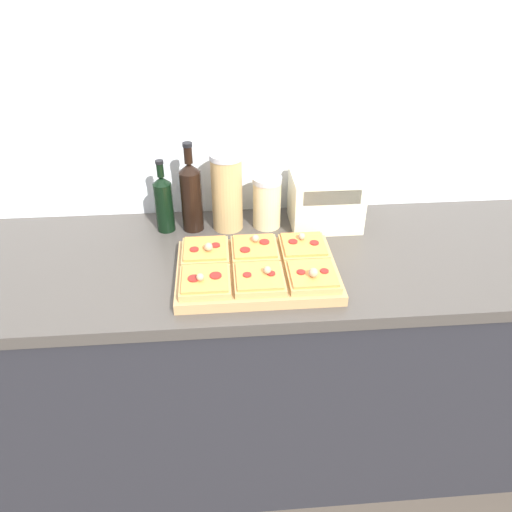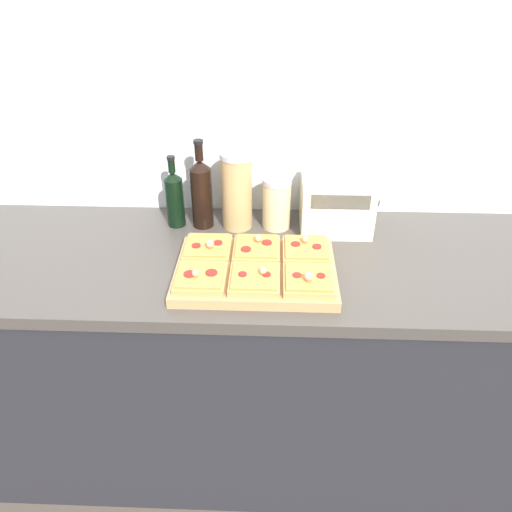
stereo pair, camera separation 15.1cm
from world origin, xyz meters
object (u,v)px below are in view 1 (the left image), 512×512
at_px(olive_oil_bottle, 164,202).
at_px(grain_jar_tall, 227,192).
at_px(toaster_oven, 326,200).
at_px(grain_jar_short, 267,202).
at_px(cutting_board, 257,271).
at_px(wine_bottle, 191,195).

height_order(olive_oil_bottle, grain_jar_tall, grain_jar_tall).
bearing_deg(toaster_oven, grain_jar_short, 179.76).
distance_m(cutting_board, grain_jar_short, 0.32).
bearing_deg(wine_bottle, grain_jar_tall, 0.00).
distance_m(cutting_board, toaster_oven, 0.41).
relative_size(cutting_board, grain_jar_tall, 1.75).
relative_size(cutting_board, grain_jar_short, 2.60).
xyz_separation_m(cutting_board, grain_jar_short, (0.06, 0.31, 0.08)).
bearing_deg(cutting_board, grain_jar_short, 78.86).
bearing_deg(grain_jar_tall, olive_oil_bottle, -180.00).
height_order(cutting_board, wine_bottle, wine_bottle).
bearing_deg(grain_jar_short, olive_oil_bottle, -180.00).
relative_size(grain_jar_tall, toaster_oven, 1.03).
distance_m(cutting_board, grain_jar_tall, 0.34).
distance_m(grain_jar_short, toaster_oven, 0.21).
bearing_deg(olive_oil_bottle, cutting_board, -46.37).
distance_m(wine_bottle, grain_jar_tall, 0.12).
distance_m(olive_oil_bottle, wine_bottle, 0.10).
distance_m(olive_oil_bottle, grain_jar_tall, 0.22).
height_order(wine_bottle, grain_jar_short, wine_bottle).
bearing_deg(cutting_board, olive_oil_bottle, 133.63).
height_order(grain_jar_short, toaster_oven, same).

